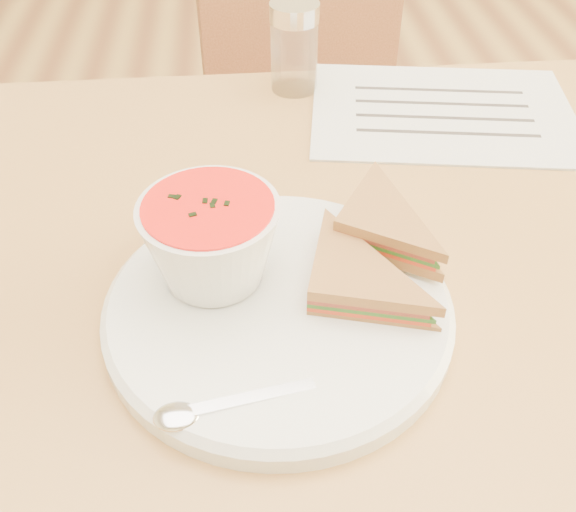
{
  "coord_description": "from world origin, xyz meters",
  "views": [
    {
      "loc": [
        -0.15,
        -0.47,
        1.16
      ],
      "look_at": [
        -0.12,
        -0.08,
        0.8
      ],
      "focal_mm": 40.0,
      "sensor_mm": 36.0,
      "label": 1
    }
  ],
  "objects_px": {
    "soup_bowl": "(212,245)",
    "condiment_shaker": "(294,48)",
    "dining_table": "(368,441)",
    "chair_far": "(331,175)",
    "plate": "(278,309)"
  },
  "relations": [
    {
      "from": "plate",
      "to": "condiment_shaker",
      "type": "height_order",
      "value": "condiment_shaker"
    },
    {
      "from": "soup_bowl",
      "to": "condiment_shaker",
      "type": "xyz_separation_m",
      "value": [
        0.1,
        0.37,
        -0.0
      ]
    },
    {
      "from": "plate",
      "to": "dining_table",
      "type": "bearing_deg",
      "value": 37.89
    },
    {
      "from": "chair_far",
      "to": "soup_bowl",
      "type": "xyz_separation_m",
      "value": [
        -0.2,
        -0.6,
        0.36
      ]
    },
    {
      "from": "soup_bowl",
      "to": "condiment_shaker",
      "type": "height_order",
      "value": "condiment_shaker"
    },
    {
      "from": "dining_table",
      "to": "soup_bowl",
      "type": "height_order",
      "value": "soup_bowl"
    },
    {
      "from": "dining_table",
      "to": "chair_far",
      "type": "relative_size",
      "value": 1.13
    },
    {
      "from": "chair_far",
      "to": "plate",
      "type": "xyz_separation_m",
      "value": [
        -0.15,
        -0.63,
        0.32
      ]
    },
    {
      "from": "soup_bowl",
      "to": "condiment_shaker",
      "type": "bearing_deg",
      "value": 74.21
    },
    {
      "from": "dining_table",
      "to": "condiment_shaker",
      "type": "relative_size",
      "value": 8.98
    },
    {
      "from": "plate",
      "to": "soup_bowl",
      "type": "relative_size",
      "value": 2.53
    },
    {
      "from": "dining_table",
      "to": "plate",
      "type": "distance_m",
      "value": 0.42
    },
    {
      "from": "soup_bowl",
      "to": "condiment_shaker",
      "type": "distance_m",
      "value": 0.38
    },
    {
      "from": "condiment_shaker",
      "to": "dining_table",
      "type": "bearing_deg",
      "value": -76.13
    },
    {
      "from": "chair_far",
      "to": "condiment_shaker",
      "type": "xyz_separation_m",
      "value": [
        -0.1,
        -0.23,
        0.36
      ]
    }
  ]
}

